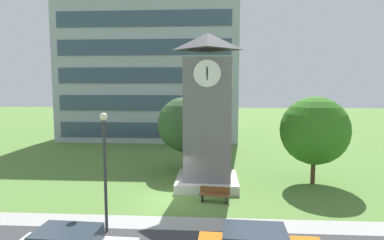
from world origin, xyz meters
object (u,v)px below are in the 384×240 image
(park_bench, at_px, (215,194))
(street_lamp, at_px, (105,159))
(clock_tower, at_px, (207,119))
(tree_streetside, at_px, (185,125))
(tree_near_tower, at_px, (315,131))

(park_bench, bearing_deg, street_lamp, -139.86)
(clock_tower, bearing_deg, street_lamp, -121.89)
(clock_tower, xyz_separation_m, tree_streetside, (-1.90, 4.24, -0.90))
(park_bench, xyz_separation_m, tree_near_tower, (6.90, 4.03, 3.31))
(street_lamp, bearing_deg, tree_near_tower, 34.78)
(clock_tower, height_order, tree_streetside, clock_tower)
(park_bench, relative_size, street_lamp, 0.33)
(park_bench, distance_m, tree_streetside, 8.39)
(tree_near_tower, xyz_separation_m, tree_streetside, (-9.29, 3.33, -0.06))
(clock_tower, height_order, street_lamp, clock_tower)
(clock_tower, bearing_deg, tree_near_tower, 7.07)
(park_bench, height_order, street_lamp, street_lamp)
(street_lamp, height_order, tree_near_tower, tree_near_tower)
(clock_tower, height_order, tree_near_tower, clock_tower)
(clock_tower, bearing_deg, park_bench, -80.92)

